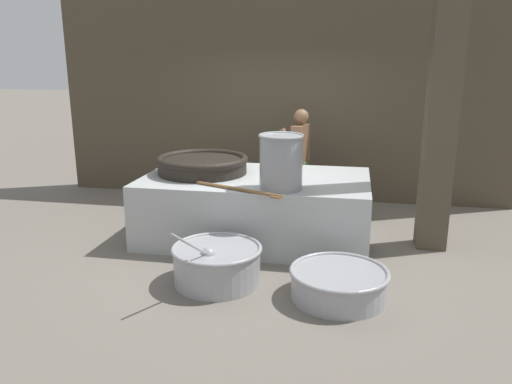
{
  "coord_description": "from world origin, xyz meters",
  "views": [
    {
      "loc": [
        1.2,
        -6.17,
        2.29
      ],
      "look_at": [
        0.0,
        0.0,
        0.62
      ],
      "focal_mm": 35.0,
      "sensor_mm": 36.0,
      "label": 1
    }
  ],
  "objects_px": {
    "cook": "(300,158)",
    "prep_bowl_meat": "(339,282)",
    "prep_bowl_vegetables": "(217,263)",
    "stock_pot": "(281,161)",
    "giant_wok_near": "(202,164)"
  },
  "relations": [
    {
      "from": "cook",
      "to": "prep_bowl_meat",
      "type": "height_order",
      "value": "cook"
    },
    {
      "from": "prep_bowl_vegetables",
      "to": "prep_bowl_meat",
      "type": "height_order",
      "value": "prep_bowl_vegetables"
    },
    {
      "from": "prep_bowl_meat",
      "to": "prep_bowl_vegetables",
      "type": "bearing_deg",
      "value": 174.94
    },
    {
      "from": "stock_pot",
      "to": "prep_bowl_meat",
      "type": "xyz_separation_m",
      "value": [
        0.73,
        -1.0,
        -0.99
      ]
    },
    {
      "from": "giant_wok_near",
      "to": "prep_bowl_vegetables",
      "type": "distance_m",
      "value": 1.79
    },
    {
      "from": "prep_bowl_vegetables",
      "to": "cook",
      "type": "bearing_deg",
      "value": 77.97
    },
    {
      "from": "cook",
      "to": "prep_bowl_vegetables",
      "type": "relative_size",
      "value": 1.31
    },
    {
      "from": "stock_pot",
      "to": "cook",
      "type": "height_order",
      "value": "cook"
    },
    {
      "from": "prep_bowl_meat",
      "to": "stock_pot",
      "type": "bearing_deg",
      "value": 126.15
    },
    {
      "from": "giant_wok_near",
      "to": "stock_pot",
      "type": "bearing_deg",
      "value": -28.88
    },
    {
      "from": "giant_wok_near",
      "to": "prep_bowl_vegetables",
      "type": "relative_size",
      "value": 1.0
    },
    {
      "from": "stock_pot",
      "to": "prep_bowl_meat",
      "type": "distance_m",
      "value": 1.59
    },
    {
      "from": "prep_bowl_vegetables",
      "to": "stock_pot",
      "type": "bearing_deg",
      "value": 58.71
    },
    {
      "from": "stock_pot",
      "to": "prep_bowl_vegetables",
      "type": "height_order",
      "value": "stock_pot"
    },
    {
      "from": "stock_pot",
      "to": "cook",
      "type": "xyz_separation_m",
      "value": [
        0.03,
        1.79,
        -0.3
      ]
    }
  ]
}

